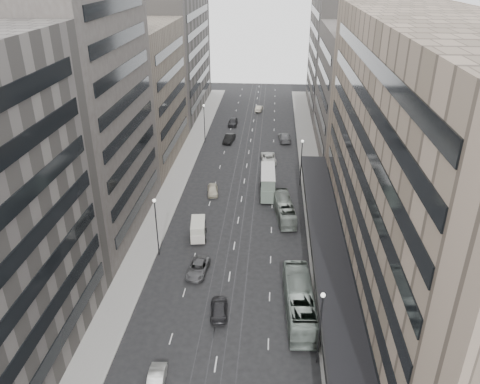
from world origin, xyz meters
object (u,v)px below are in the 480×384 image
(bus_near, at_px, (299,301))
(panel_van, at_px, (198,229))
(double_decker, at_px, (268,182))
(sedan_1, at_px, (156,382))
(sedan_2, at_px, (198,268))
(bus_far, at_px, (284,209))

(bus_near, xyz_separation_m, panel_van, (-13.39, 14.68, -0.19))
(double_decker, xyz_separation_m, sedan_1, (-9.25, -39.86, -1.68))
(panel_van, height_order, sedan_2, panel_van)
(bus_near, distance_m, panel_van, 19.87)
(double_decker, relative_size, sedan_1, 1.94)
(double_decker, distance_m, sedan_1, 40.96)
(sedan_1, relative_size, sedan_2, 0.83)
(panel_van, bearing_deg, sedan_2, -88.41)
(sedan_1, height_order, sedan_2, sedan_2)
(bus_far, height_order, sedan_2, bus_far)
(bus_near, distance_m, double_decker, 29.22)
(bus_near, bearing_deg, sedan_1, 36.49)
(double_decker, bearing_deg, sedan_2, -111.56)
(double_decker, relative_size, sedan_2, 1.62)
(bus_far, bearing_deg, sedan_2, 46.87)
(panel_van, xyz_separation_m, sedan_2, (1.18, -8.09, -0.79))
(bus_far, xyz_separation_m, sedan_1, (-11.88, -32.58, -0.71))
(panel_van, distance_m, sedan_2, 8.22)
(panel_van, bearing_deg, double_decker, 50.04)
(bus_near, bearing_deg, double_decker, -85.03)
(sedan_1, distance_m, sedan_2, 17.56)
(double_decker, height_order, sedan_1, double_decker)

